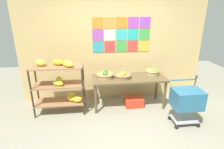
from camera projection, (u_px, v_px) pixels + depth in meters
ground at (125, 138)px, 3.23m from camera, size 9.31×9.31×0.00m
back_wall_with_art at (113, 45)px, 4.33m from camera, size 4.47×0.07×2.73m
banana_shelf_unit at (61, 83)px, 3.85m from camera, size 1.07×0.53×1.22m
display_table at (129, 81)px, 4.13m from camera, size 1.67×0.65×0.71m
fruit_basket_right at (122, 76)px, 4.03m from camera, size 0.39×0.39×0.16m
fruit_basket_left at (152, 72)px, 4.25m from camera, size 0.34×0.34×0.16m
fruit_basket_back_right at (105, 75)px, 4.03m from camera, size 0.38×0.38×0.16m
produce_crate_under_table at (134, 102)px, 4.28m from camera, size 0.42×0.32×0.21m
shopping_cart at (187, 100)px, 3.48m from camera, size 0.55×0.46×0.86m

